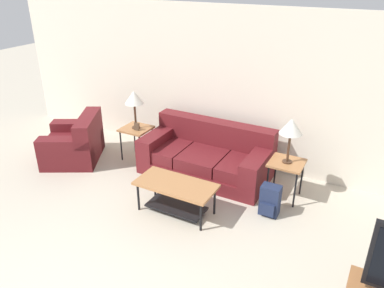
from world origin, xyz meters
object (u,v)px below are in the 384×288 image
(table_lamp_left, at_px, (134,98))
(backpack, at_px, (270,201))
(table_lamp_right, at_px, (291,127))
(couch, at_px, (207,157))
(side_table_right, at_px, (286,166))
(side_table_left, at_px, (136,131))
(armchair, at_px, (75,144))
(coffee_table, at_px, (176,191))

(table_lamp_left, xyz_separation_m, backpack, (2.58, -0.52, -0.91))
(table_lamp_left, distance_m, table_lamp_right, 2.64)
(couch, height_order, side_table_right, couch)
(side_table_left, distance_m, side_table_right, 2.64)
(armchair, bearing_deg, side_table_right, 8.56)
(couch, xyz_separation_m, table_lamp_left, (-1.32, -0.10, 0.83))
(coffee_table, height_order, side_table_right, side_table_right)
(side_table_right, bearing_deg, table_lamp_right, 0.00)
(couch, distance_m, backpack, 1.41)
(coffee_table, distance_m, table_lamp_right, 1.80)
(couch, bearing_deg, armchair, -164.25)
(table_lamp_left, relative_size, table_lamp_right, 1.00)
(coffee_table, bearing_deg, armchair, 167.20)
(coffee_table, height_order, table_lamp_left, table_lamp_left)
(couch, distance_m, armchair, 2.35)
(couch, bearing_deg, backpack, -26.01)
(side_table_left, distance_m, table_lamp_right, 2.70)
(side_table_left, relative_size, table_lamp_right, 0.88)
(table_lamp_left, xyz_separation_m, table_lamp_right, (2.64, 0.00, 0.00))
(table_lamp_right, bearing_deg, coffee_table, -138.18)
(side_table_left, height_order, backpack, side_table_left)
(coffee_table, xyz_separation_m, table_lamp_left, (-1.43, 1.08, 0.78))
(couch, distance_m, side_table_right, 1.34)
(coffee_table, relative_size, side_table_left, 1.88)
(armchair, height_order, coffee_table, armchair)
(coffee_table, height_order, table_lamp_right, table_lamp_right)
(table_lamp_right, bearing_deg, side_table_left, 180.00)
(coffee_table, relative_size, table_lamp_left, 1.65)
(couch, height_order, table_lamp_right, table_lamp_right)
(side_table_left, xyz_separation_m, backpack, (2.58, -0.52, -0.30))
(side_table_left, height_order, side_table_right, same)
(backpack, bearing_deg, side_table_right, 84.16)
(armchair, height_order, backpack, armchair)
(table_lamp_left, height_order, table_lamp_right, same)
(coffee_table, bearing_deg, couch, 95.40)
(side_table_right, relative_size, table_lamp_left, 0.88)
(coffee_table, distance_m, table_lamp_left, 1.96)
(side_table_left, distance_m, table_lamp_left, 0.61)
(couch, bearing_deg, side_table_left, -175.67)
(side_table_left, relative_size, backpack, 1.31)
(side_table_right, relative_size, table_lamp_right, 0.88)
(table_lamp_left, relative_size, backpack, 1.50)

